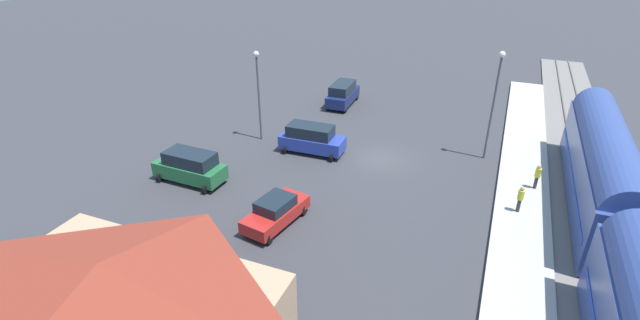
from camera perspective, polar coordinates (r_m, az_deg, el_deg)
ground_plane at (r=35.21m, az=7.39°, el=0.15°), size 200.00×200.00×0.00m
railway_track at (r=34.93m, az=30.11°, el=-3.69°), size 4.80×70.00×0.30m
platform at (r=34.39m, az=23.65°, el=-2.51°), size 3.20×46.00×0.30m
passenger_train at (r=25.38m, az=33.44°, el=-8.81°), size 2.93×33.63×4.98m
pedestrian_on_platform at (r=33.20m, az=25.14°, el=-1.68°), size 0.36×0.36×1.71m
pedestrian_waiting_far at (r=30.15m, az=23.39°, el=-4.24°), size 0.36×0.36×1.71m
suv_navy at (r=45.16m, az=2.81°, el=8.13°), size 2.11×4.96×2.22m
suv_green at (r=32.58m, az=-15.68°, el=-0.78°), size 4.97×2.54×2.22m
sedan_red at (r=27.27m, az=-5.45°, el=-6.32°), size 2.59×4.75×1.74m
suv_blue at (r=35.43m, az=-1.03°, el=2.63°), size 4.95×2.51×2.22m
light_pole_near_platform at (r=35.31m, az=20.71°, el=7.59°), size 0.44×0.44×8.09m
light_pole_lot_center at (r=36.80m, az=-7.61°, el=9.12°), size 0.44×0.44×7.24m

